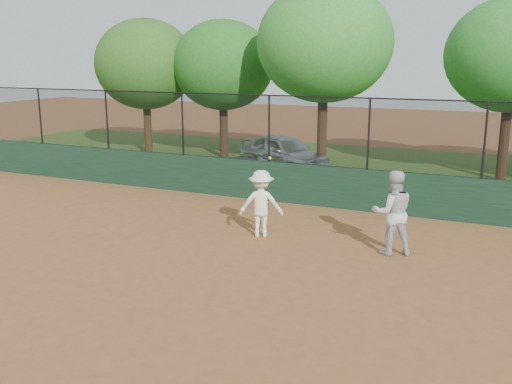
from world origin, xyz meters
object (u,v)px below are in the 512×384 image
at_px(parked_car, 284,152).
at_px(tree_2, 324,43).
at_px(player_second, 393,213).
at_px(player_main, 261,204).
at_px(tree_0, 145,64).
at_px(tree_1, 223,65).

relative_size(parked_car, tree_2, 0.59).
relative_size(player_second, tree_2, 0.27).
bearing_deg(player_main, tree_0, 136.55).
distance_m(player_main, tree_2, 9.21).
height_order(player_main, tree_0, tree_0).
height_order(player_second, tree_1, tree_1).
bearing_deg(tree_0, tree_2, -6.16).
bearing_deg(player_main, tree_1, 122.13).
height_order(player_second, tree_2, tree_2).
xyz_separation_m(parked_car, tree_2, (1.44, 0.20, 4.08)).
bearing_deg(parked_car, player_second, -116.46).
bearing_deg(tree_1, tree_0, -172.51).
xyz_separation_m(parked_car, tree_1, (-3.44, 1.60, 3.24)).
bearing_deg(parked_car, tree_2, -54.16).
height_order(parked_car, tree_1, tree_1).
xyz_separation_m(tree_1, tree_2, (4.89, -1.39, 0.83)).
bearing_deg(player_main, player_second, 0.59).
distance_m(player_second, tree_1, 13.62).
height_order(parked_car, player_main, player_main).
height_order(tree_0, tree_2, tree_2).
xyz_separation_m(player_second, tree_0, (-12.80, 9.12, 3.03)).
xyz_separation_m(player_second, player_main, (-3.14, -0.03, -0.12)).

